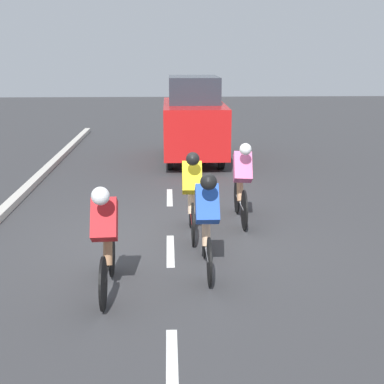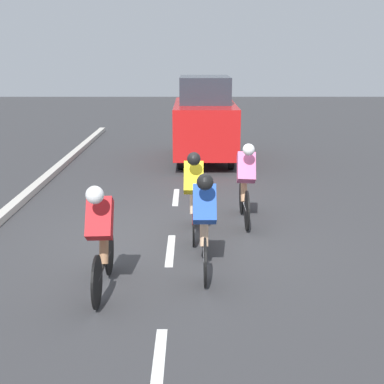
{
  "view_description": "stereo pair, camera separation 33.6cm",
  "coord_description": "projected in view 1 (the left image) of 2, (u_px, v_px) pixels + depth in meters",
  "views": [
    {
      "loc": [
        0.01,
        8.38,
        3.02
      ],
      "look_at": [
        -0.34,
        0.46,
        0.95
      ],
      "focal_mm": 50.0,
      "sensor_mm": 36.0,
      "label": 1
    },
    {
      "loc": [
        -0.33,
        8.39,
        3.02
      ],
      "look_at": [
        -0.34,
        0.46,
        0.95
      ],
      "focal_mm": 50.0,
      "sensor_mm": 36.0,
      "label": 2
    }
  ],
  "objects": [
    {
      "name": "lane_stripe_mid",
      "position": [
        170.0,
        250.0,
        8.42
      ],
      "size": [
        0.12,
        1.4,
        0.01
      ],
      "primitive_type": "cube",
      "color": "white",
      "rests_on": "ground"
    },
    {
      "name": "cyclist_red",
      "position": [
        105.0,
        236.0,
        6.72
      ],
      "size": [
        0.33,
        1.69,
        1.48
      ],
      "color": "black",
      "rests_on": "ground"
    },
    {
      "name": "lane_stripe_far",
      "position": [
        170.0,
        197.0,
        11.51
      ],
      "size": [
        0.12,
        1.4,
        0.01
      ],
      "primitive_type": "cube",
      "color": "white",
      "rests_on": "ground"
    },
    {
      "name": "cyclist_blue",
      "position": [
        207.0,
        219.0,
        7.4
      ],
      "size": [
        0.32,
        1.7,
        1.49
      ],
      "color": "black",
      "rests_on": "ground"
    },
    {
      "name": "ground_plane",
      "position": [
        170.0,
        241.0,
        8.86
      ],
      "size": [
        60.0,
        60.0,
        0.0
      ],
      "primitive_type": "plane",
      "color": "#38383A"
    },
    {
      "name": "support_car",
      "position": [
        194.0,
        120.0,
        15.24
      ],
      "size": [
        1.7,
        3.92,
        2.38
      ],
      "color": "black",
      "rests_on": "ground"
    },
    {
      "name": "lane_stripe_near",
      "position": [
        172.0,
        365.0,
        5.33
      ],
      "size": [
        0.12,
        1.4,
        0.01
      ],
      "primitive_type": "cube",
      "color": "white",
      "rests_on": "ground"
    },
    {
      "name": "cyclist_yellow",
      "position": [
        192.0,
        192.0,
        8.87
      ],
      "size": [
        0.33,
        1.67,
        1.5
      ],
      "color": "black",
      "rests_on": "ground"
    },
    {
      "name": "cyclist_pink",
      "position": [
        242.0,
        181.0,
        9.66
      ],
      "size": [
        0.34,
        1.73,
        1.51
      ],
      "color": "black",
      "rests_on": "ground"
    }
  ]
}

